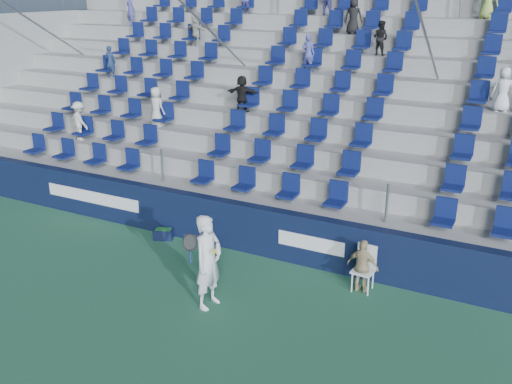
# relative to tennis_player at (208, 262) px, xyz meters

# --- Properties ---
(ground) EXTENTS (70.00, 70.00, 0.00)m
(ground) POSITION_rel_tennis_player_xyz_m (-0.31, -0.54, -0.98)
(ground) COLOR #2B6544
(ground) RESTS_ON ground
(sponsor_wall) EXTENTS (24.00, 0.32, 1.20)m
(sponsor_wall) POSITION_rel_tennis_player_xyz_m (-0.31, 2.61, -0.38)
(sponsor_wall) COLOR #0E1735
(sponsor_wall) RESTS_ON ground
(grandstand) EXTENTS (24.00, 8.17, 6.63)m
(grandstand) POSITION_rel_tennis_player_xyz_m (-0.31, 7.70, 1.16)
(grandstand) COLOR #9C9C97
(grandstand) RESTS_ON ground
(tennis_player) EXTENTS (0.69, 0.75, 1.95)m
(tennis_player) POSITION_rel_tennis_player_xyz_m (0.00, 0.00, 0.00)
(tennis_player) COLOR silver
(tennis_player) RESTS_ON ground
(line_judge_chair) EXTENTS (0.46, 0.47, 0.99)m
(line_judge_chair) POSITION_rel_tennis_player_xyz_m (2.56, 2.11, -0.42)
(line_judge_chair) COLOR white
(line_judge_chair) RESTS_ON ground
(line_judge) EXTENTS (0.71, 0.35, 1.18)m
(line_judge) POSITION_rel_tennis_player_xyz_m (2.56, 1.96, -0.39)
(line_judge) COLOR tan
(line_judge) RESTS_ON ground
(ball_bin) EXTENTS (0.56, 0.47, 0.27)m
(ball_bin) POSITION_rel_tennis_player_xyz_m (-2.75, 2.21, -0.83)
(ball_bin) COLOR #0E1533
(ball_bin) RESTS_ON ground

